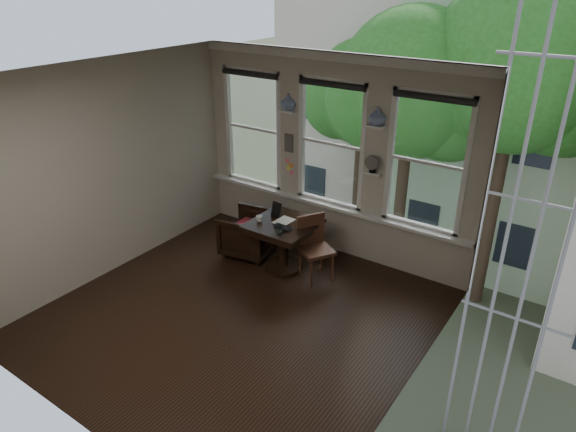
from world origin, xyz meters
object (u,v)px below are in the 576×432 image
Objects in this scene: armchair_left at (249,233)px; laptop at (281,229)px; mug at (259,219)px; side_chair_right at (317,250)px; table at (283,246)px.

laptop is (0.80, -0.25, 0.42)m from armchair_left.
laptop reaches higher than armchair_left.
laptop is 3.21× the size of mug.
laptop is (-0.44, -0.23, 0.30)m from side_chair_right.
table is at bearing 125.99° from side_chair_right.
mug reaches higher than table.
laptop is at bearing -63.00° from table.
armchair_left is 0.64m from mug.
table is at bearing 73.97° from armchair_left.
mug is (-0.31, -0.15, 0.42)m from table.
table reaches higher than armchair_left.
armchair_left is 0.82× the size of side_chair_right.
side_chair_right is at bearing 78.74° from armchair_left.
table is 0.54m from mug.
side_chair_right is 0.93m from mug.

